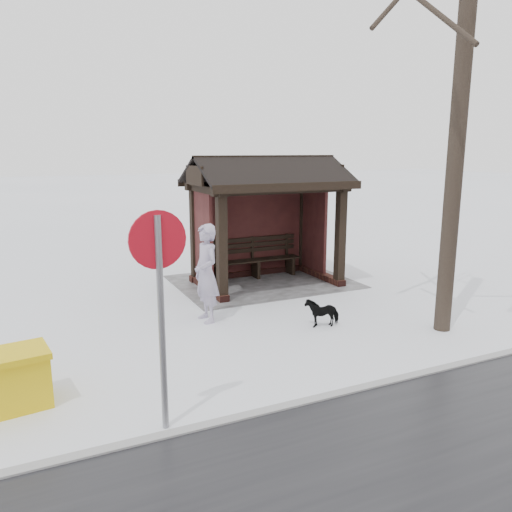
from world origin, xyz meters
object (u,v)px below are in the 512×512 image
(bus_shelter, at_px, (264,195))
(road_sign, at_px, (159,276))
(pedestrian, at_px, (206,273))
(grit_bin, at_px, (9,380))
(dog, at_px, (322,312))

(bus_shelter, distance_m, road_sign, 6.72)
(pedestrian, height_order, road_sign, road_sign)
(bus_shelter, xyz_separation_m, grit_bin, (5.58, 4.19, -1.79))
(bus_shelter, xyz_separation_m, road_sign, (3.93, 5.44, -0.34))
(pedestrian, relative_size, grit_bin, 1.78)
(dog, bearing_deg, grit_bin, -69.99)
(grit_bin, relative_size, road_sign, 0.41)
(bus_shelter, height_order, grit_bin, bus_shelter)
(dog, relative_size, grit_bin, 0.59)
(grit_bin, bearing_deg, pedestrian, -155.97)
(bus_shelter, distance_m, pedestrian, 3.30)
(bus_shelter, height_order, pedestrian, bus_shelter)
(bus_shelter, bearing_deg, road_sign, 54.18)
(road_sign, bearing_deg, bus_shelter, -131.00)
(pedestrian, distance_m, grit_bin, 3.99)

